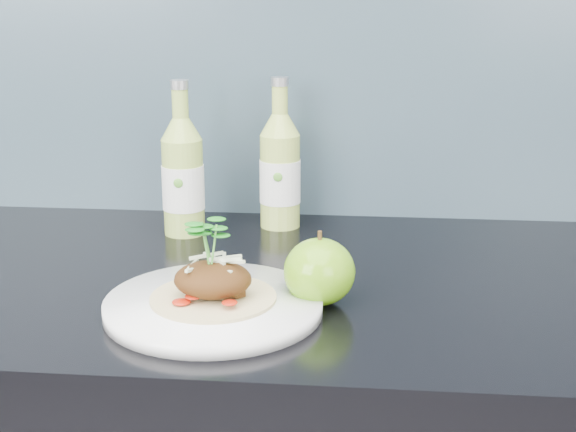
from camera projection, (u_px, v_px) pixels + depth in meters
The scene contains 5 objects.
dinner_plate at pixel (214, 306), 0.92m from camera, with size 0.28×0.28×0.02m.
pork_taco at pixel (213, 276), 0.91m from camera, with size 0.14×0.14×0.10m.
green_apple at pixel (319, 272), 0.93m from camera, with size 0.10×0.10×0.09m.
cider_bottle_left at pixel (183, 177), 1.19m from camera, with size 0.08×0.08×0.23m.
cider_bottle_right at pixel (280, 171), 1.22m from camera, with size 0.07×0.07×0.23m.
Camera 1 is at (0.17, 0.72, 1.26)m, focal length 50.00 mm.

